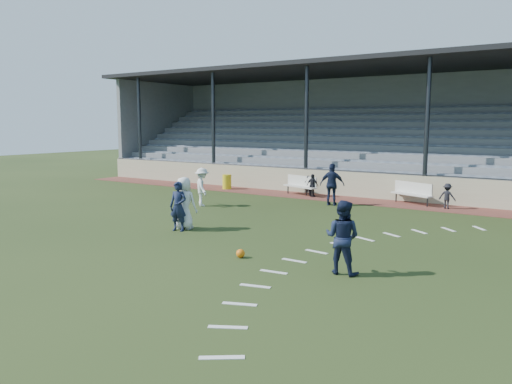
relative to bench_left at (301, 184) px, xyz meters
The scene contains 17 objects.
ground 10.92m from the bench_left, 75.77° to the right, with size 90.00×90.00×0.00m, color #253415.
cinder_track 2.74m from the bench_left, ahead, with size 34.00×2.00×0.02m, color brown.
retaining_wall 2.86m from the bench_left, 20.11° to the left, with size 34.00×0.18×1.20m, color #BDB491.
bench_left is the anchor object (origin of this frame).
bench_right 5.40m from the bench_left, ahead, with size 2.00×1.22×0.95m.
trash_bin 4.45m from the bench_left, behind, with size 0.48×0.48×0.77m, color yellow.
football 11.87m from the bench_left, 69.30° to the right, with size 0.23×0.23×0.23m, color orange.
player_white_lead 9.16m from the bench_left, 86.88° to the right, with size 0.86×0.56×1.76m, color silver.
player_navy_lead 9.51m from the bench_left, 86.72° to the right, with size 0.60×0.39×1.64m, color #131C36.
player_navy_mid 12.95m from the bench_left, 57.30° to the right, with size 0.86×0.67×1.76m, color #131C36.
player_white_wing 5.55m from the bench_left, 111.44° to the right, with size 1.07×0.61×1.65m, color silver.
player_navy_wing 3.21m from the bench_left, 36.72° to the right, with size 1.07×0.44×1.82m, color #131C36.
sub_left_near 0.39m from the bench_left, ahead, with size 0.36×0.24×0.99m, color black.
sub_left_far 0.78m from the bench_left, 15.36° to the right, with size 0.64×0.27×1.10m, color black.
sub_right 6.96m from the bench_left, ahead, with size 0.68×0.39×1.05m, color black.
grandstand 6.50m from the bench_left, 64.74° to the left, with size 34.60×9.00×6.61m.
penalty_arc 12.58m from the bench_left, 57.23° to the right, with size 3.89×14.63×0.01m.
Camera 1 is at (8.96, -11.02, 3.54)m, focal length 35.00 mm.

